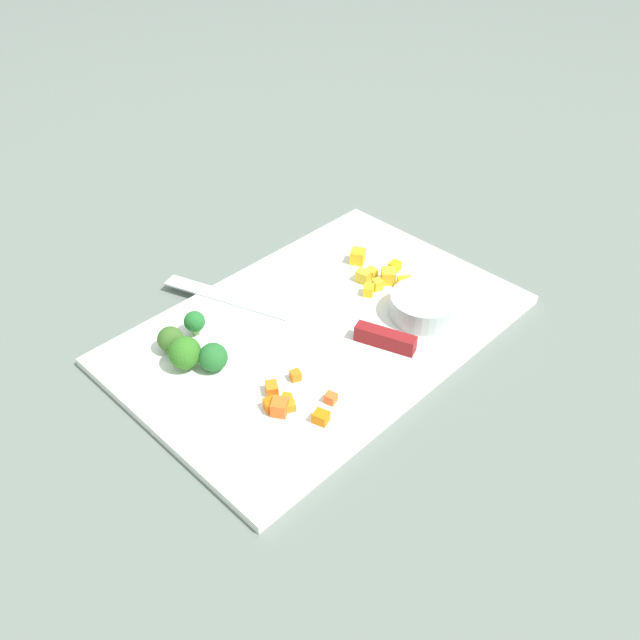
% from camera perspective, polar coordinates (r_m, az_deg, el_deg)
% --- Properties ---
extents(ground_plane, '(4.00, 4.00, 0.00)m').
position_cam_1_polar(ground_plane, '(0.90, 0.00, -1.08)').
color(ground_plane, slate).
extents(cutting_board, '(0.52, 0.35, 0.01)m').
position_cam_1_polar(cutting_board, '(0.90, 0.00, -0.79)').
color(cutting_board, white).
rests_on(cutting_board, ground_plane).
extents(prep_bowl, '(0.09, 0.09, 0.03)m').
position_cam_1_polar(prep_bowl, '(0.91, 8.82, 1.21)').
color(prep_bowl, '#B1BCBA').
rests_on(prep_bowl, cutting_board).
extents(chef_knife, '(0.14, 0.36, 0.02)m').
position_cam_1_polar(chef_knife, '(0.88, 1.18, -0.44)').
color(chef_knife, silver).
rests_on(chef_knife, cutting_board).
extents(carrot_dice_0, '(0.02, 0.02, 0.01)m').
position_cam_1_polar(carrot_dice_0, '(0.80, -4.11, -5.80)').
color(carrot_dice_0, orange).
rests_on(carrot_dice_0, cutting_board).
extents(carrot_dice_1, '(0.01, 0.01, 0.01)m').
position_cam_1_polar(carrot_dice_1, '(0.79, -2.85, -6.62)').
color(carrot_dice_1, orange).
rests_on(carrot_dice_1, cutting_board).
extents(carrot_dice_2, '(0.02, 0.01, 0.01)m').
position_cam_1_polar(carrot_dice_2, '(0.81, -2.09, -4.71)').
color(carrot_dice_2, orange).
rests_on(carrot_dice_2, cutting_board).
extents(carrot_dice_3, '(0.02, 0.02, 0.01)m').
position_cam_1_polar(carrot_dice_3, '(0.78, -2.62, -7.23)').
color(carrot_dice_3, orange).
rests_on(carrot_dice_3, cutting_board).
extents(carrot_dice_4, '(0.01, 0.02, 0.01)m').
position_cam_1_polar(carrot_dice_4, '(0.79, 0.92, -6.64)').
color(carrot_dice_4, orange).
rests_on(carrot_dice_4, cutting_board).
extents(carrot_dice_5, '(0.02, 0.02, 0.01)m').
position_cam_1_polar(carrot_dice_5, '(0.78, -4.24, -7.20)').
color(carrot_dice_5, orange).
rests_on(carrot_dice_5, cutting_board).
extents(carrot_dice_6, '(0.02, 0.02, 0.01)m').
position_cam_1_polar(carrot_dice_6, '(0.77, 0.09, -8.25)').
color(carrot_dice_6, orange).
rests_on(carrot_dice_6, cutting_board).
extents(carrot_dice_7, '(0.03, 0.03, 0.02)m').
position_cam_1_polar(carrot_dice_7, '(0.77, -3.45, -7.38)').
color(carrot_dice_7, orange).
rests_on(carrot_dice_7, cutting_board).
extents(pepper_dice_0, '(0.02, 0.02, 0.02)m').
position_cam_1_polar(pepper_dice_0, '(0.97, 3.68, 3.72)').
color(pepper_dice_0, yellow).
rests_on(pepper_dice_0, cutting_board).
extents(pepper_dice_1, '(0.02, 0.02, 0.02)m').
position_cam_1_polar(pepper_dice_1, '(0.96, 7.15, 3.15)').
color(pepper_dice_1, yellow).
rests_on(pepper_dice_1, cutting_board).
extents(pepper_dice_2, '(0.03, 0.03, 0.02)m').
position_cam_1_polar(pepper_dice_2, '(0.97, 5.76, 3.75)').
color(pepper_dice_2, yellow).
rests_on(pepper_dice_2, cutting_board).
extents(pepper_dice_3, '(0.03, 0.03, 0.02)m').
position_cam_1_polar(pepper_dice_3, '(1.01, 3.23, 5.40)').
color(pepper_dice_3, yellow).
rests_on(pepper_dice_3, cutting_board).
extents(pepper_dice_4, '(0.02, 0.02, 0.01)m').
position_cam_1_polar(pepper_dice_4, '(0.96, 4.85, 3.03)').
color(pepper_dice_4, yellow).
rests_on(pepper_dice_4, cutting_board).
extents(pepper_dice_5, '(0.02, 0.02, 0.01)m').
position_cam_1_polar(pepper_dice_5, '(1.00, 6.35, 4.54)').
color(pepper_dice_5, yellow).
rests_on(pepper_dice_5, cutting_board).
extents(pepper_dice_6, '(0.02, 0.02, 0.01)m').
position_cam_1_polar(pepper_dice_6, '(0.94, 4.26, 2.48)').
color(pepper_dice_6, yellow).
rests_on(pepper_dice_6, cutting_board).
extents(pepper_dice_7, '(0.02, 0.02, 0.01)m').
position_cam_1_polar(pepper_dice_7, '(0.98, 4.36, 4.04)').
color(pepper_dice_7, yellow).
rests_on(pepper_dice_7, cutting_board).
extents(broccoli_floret_0, '(0.04, 0.04, 0.04)m').
position_cam_1_polar(broccoli_floret_0, '(0.83, -9.04, -3.16)').
color(broccoli_floret_0, '#8CB956').
rests_on(broccoli_floret_0, cutting_board).
extents(broccoli_floret_1, '(0.03, 0.03, 0.04)m').
position_cam_1_polar(broccoli_floret_1, '(0.86, -12.55, -1.63)').
color(broccoli_floret_1, '#83BC64').
rests_on(broccoli_floret_1, cutting_board).
extents(broccoli_floret_2, '(0.04, 0.04, 0.04)m').
position_cam_1_polar(broccoli_floret_2, '(0.83, -11.38, -2.75)').
color(broccoli_floret_2, '#86AB59').
rests_on(broccoli_floret_2, cutting_board).
extents(broccoli_floret_3, '(0.03, 0.03, 0.03)m').
position_cam_1_polar(broccoli_floret_3, '(0.88, -10.58, -0.16)').
color(broccoli_floret_3, '#84AC64').
rests_on(broccoli_floret_3, cutting_board).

